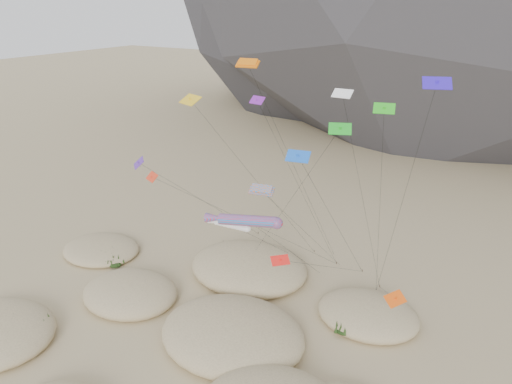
{
  "coord_description": "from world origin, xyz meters",
  "views": [
    {
      "loc": [
        26.02,
        -29.97,
        32.98
      ],
      "look_at": [
        0.74,
        12.0,
        13.82
      ],
      "focal_mm": 35.0,
      "sensor_mm": 36.0,
      "label": 1
    }
  ],
  "objects": [
    {
      "name": "dunes",
      "position": [
        -2.08,
        4.79,
        0.76
      ],
      "size": [
        50.34,
        39.52,
        3.89
      ],
      "color": "#CCB789",
      "rests_on": "ground"
    },
    {
      "name": "multi_parafoil",
      "position": [
        3.28,
        9.02,
        15.43
      ],
      "size": [
        3.72,
        17.22,
        16.07
      ],
      "color": "orange",
      "rests_on": "ground"
    },
    {
      "name": "orange_parafoil",
      "position": [
        -0.47,
        12.78,
        26.52
      ],
      "size": [
        5.64,
        15.69,
        27.41
      ],
      "color": "orange",
      "rests_on": "ground"
    },
    {
      "name": "rainbow_tube_kite",
      "position": [
        -0.41,
        11.58,
        10.41
      ],
      "size": [
        9.5,
        11.79,
        11.42
      ],
      "color": "red",
      "rests_on": "ground"
    },
    {
      "name": "dune_grass",
      "position": [
        -1.37,
        3.82,
        0.83
      ],
      "size": [
        41.35,
        27.7,
        1.51
      ],
      "color": "black",
      "rests_on": "ground"
    },
    {
      "name": "ground",
      "position": [
        0.0,
        0.0,
        0.0
      ],
      "size": [
        500.0,
        500.0,
        0.0
      ],
      "primitive_type": "plane",
      "color": "#CCB789",
      "rests_on": "ground"
    },
    {
      "name": "white_tube_kite",
      "position": [
        -2.87,
        12.23,
        9.01
      ],
      "size": [
        6.9,
        12.28,
        9.61
      ],
      "color": "white",
      "rests_on": "ground"
    },
    {
      "name": "kite_stakes",
      "position": [
        1.8,
        23.88,
        0.15
      ],
      "size": [
        23.19,
        8.62,
        0.3
      ],
      "color": "#3F2D1E",
      "rests_on": "ground"
    },
    {
      "name": "delta_kites",
      "position": [
        3.8,
        12.22,
        18.65
      ],
      "size": [
        34.81,
        22.09,
        27.13
      ],
      "color": "#501BA0",
      "rests_on": "ground"
    }
  ]
}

